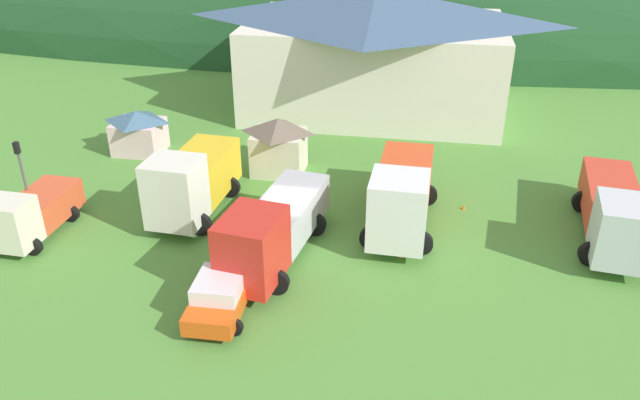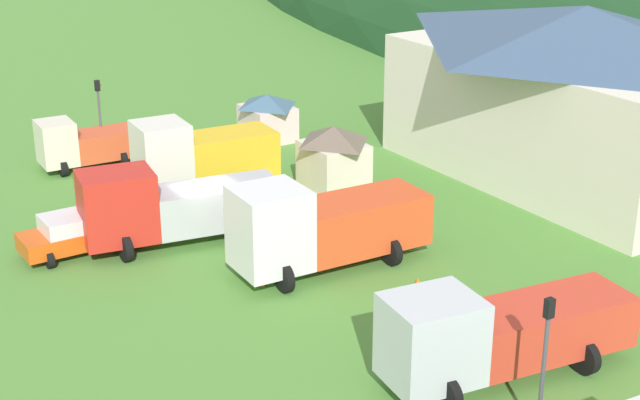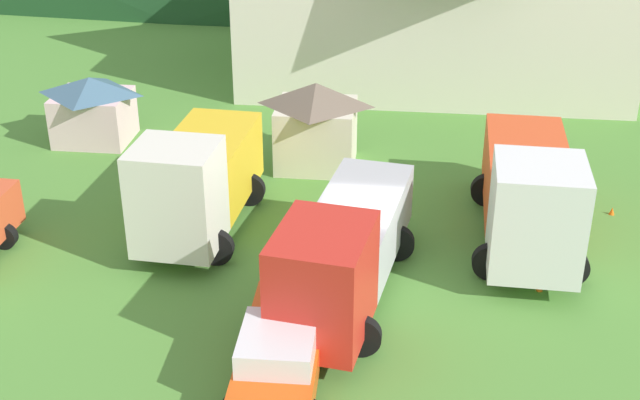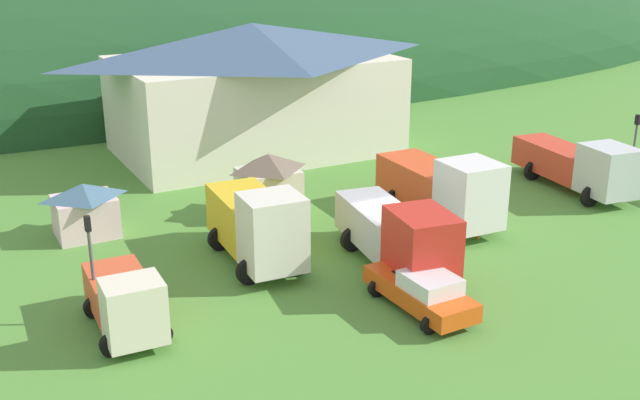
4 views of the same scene
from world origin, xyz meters
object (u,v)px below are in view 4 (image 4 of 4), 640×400
at_px(tow_truck_silver, 579,164).
at_px(heavy_rig_white, 443,188).
at_px(service_pickup_orange, 422,291).
at_px(heavy_rig_striped, 257,224).
at_px(play_shed_cream, 269,183).
at_px(play_shed_pink, 85,209).
at_px(traffic_light_west, 91,259).
at_px(depot_building, 254,87).
at_px(traffic_cone_near_pickup, 478,238).
at_px(light_truck_cream, 126,301).
at_px(traffic_cone_mid_row, 460,199).
at_px(traffic_light_east, 634,144).
at_px(crane_truck_red, 399,235).

bearing_deg(tow_truck_silver, heavy_rig_white, -81.42).
height_order(tow_truck_silver, service_pickup_orange, tow_truck_silver).
bearing_deg(heavy_rig_white, heavy_rig_striped, -86.15).
relative_size(play_shed_cream, heavy_rig_white, 0.40).
distance_m(play_shed_pink, service_pickup_orange, 16.78).
bearing_deg(play_shed_cream, traffic_light_west, -143.82).
distance_m(depot_building, play_shed_pink, 16.74).
xyz_separation_m(play_shed_cream, traffic_cone_near_pickup, (7.26, -7.76, -1.64)).
height_order(play_shed_pink, traffic_light_west, traffic_light_west).
bearing_deg(heavy_rig_white, tow_truck_silver, 93.52).
bearing_deg(play_shed_cream, depot_building, 69.77).
xyz_separation_m(light_truck_cream, traffic_light_west, (-0.80, 1.24, 1.30)).
xyz_separation_m(traffic_light_west, traffic_cone_mid_row, (20.55, 4.85, -2.57)).
xyz_separation_m(play_shed_cream, service_pickup_orange, (0.66, -12.44, -0.81)).
relative_size(depot_building, play_shed_pink, 6.16).
xyz_separation_m(play_shed_pink, traffic_cone_near_pickup, (16.15, -9.11, -1.34)).
bearing_deg(heavy_rig_striped, play_shed_pink, -136.00).
bearing_deg(heavy_rig_white, traffic_cone_mid_row, 129.83).
xyz_separation_m(depot_building, traffic_cone_near_pickup, (3.07, -19.13, -4.29)).
bearing_deg(heavy_rig_striped, traffic_light_east, 92.58).
bearing_deg(depot_building, heavy_rig_striped, -113.17).
distance_m(depot_building, play_shed_cream, 12.40).
distance_m(play_shed_cream, play_shed_pink, 9.00).
xyz_separation_m(heavy_rig_striped, traffic_light_west, (-7.39, -2.11, 0.72)).
xyz_separation_m(play_shed_pink, traffic_light_east, (28.46, -7.24, 1.27)).
bearing_deg(heavy_rig_striped, traffic_cone_mid_row, 105.28).
bearing_deg(traffic_cone_mid_row, play_shed_cream, 164.71).
distance_m(depot_building, traffic_cone_mid_row, 15.93).
bearing_deg(traffic_light_west, traffic_cone_near_pickup, -0.44).
relative_size(play_shed_cream, heavy_rig_striped, 0.48).
bearing_deg(tow_truck_silver, light_truck_cream, -74.44).
bearing_deg(light_truck_cream, heavy_rig_white, 104.49).
height_order(play_shed_cream, light_truck_cream, play_shed_cream).
distance_m(tow_truck_silver, traffic_cone_mid_row, 6.96).
xyz_separation_m(heavy_rig_striped, traffic_light_east, (22.60, -0.37, 0.75)).
relative_size(heavy_rig_striped, traffic_cone_mid_row, 13.09).
xyz_separation_m(crane_truck_red, tow_truck_silver, (14.76, 4.23, -0.11)).
bearing_deg(crane_truck_red, service_pickup_orange, -10.56).
distance_m(play_shed_pink, traffic_light_east, 29.39).
xyz_separation_m(crane_truck_red, heavy_rig_white, (5.26, 3.96, 0.12)).
bearing_deg(traffic_cone_near_pickup, service_pickup_orange, -144.65).
bearing_deg(traffic_light_east, heavy_rig_white, 176.71).
distance_m(heavy_rig_white, traffic_cone_near_pickup, 3.17).
distance_m(crane_truck_red, tow_truck_silver, 15.36).
height_order(traffic_light_east, traffic_cone_mid_row, traffic_light_east).
bearing_deg(traffic_cone_near_pickup, tow_truck_silver, 17.12).
bearing_deg(service_pickup_orange, depot_building, 170.15).
xyz_separation_m(depot_building, crane_truck_red, (-2.38, -20.49, -2.60)).
bearing_deg(service_pickup_orange, traffic_light_west, -114.92).
bearing_deg(heavy_rig_white, depot_building, -168.26).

